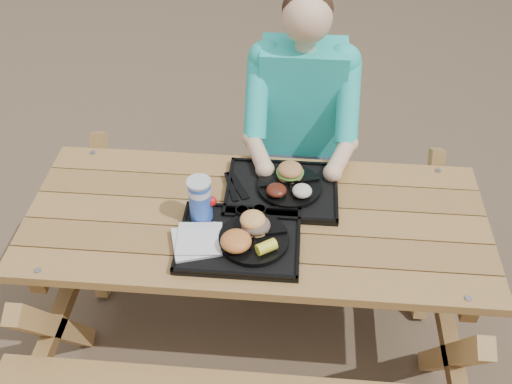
{
  "coord_description": "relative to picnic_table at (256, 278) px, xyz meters",
  "views": [
    {
      "loc": [
        0.13,
        -1.57,
        2.32
      ],
      "look_at": [
        0.0,
        0.0,
        0.88
      ],
      "focal_mm": 40.0,
      "sensor_mm": 36.0,
      "label": 1
    }
  ],
  "objects": [
    {
      "name": "condiment_bbq",
      "position": [
        -0.05,
        -0.02,
        0.41
      ],
      "size": [
        0.05,
        0.05,
        0.03
      ],
      "primitive_type": "cylinder",
      "color": "black",
      "rests_on": "tray_near"
    },
    {
      "name": "tray_near",
      "position": [
        -0.05,
        -0.14,
        0.39
      ],
      "size": [
        0.45,
        0.35,
        0.02
      ],
      "primitive_type": "cube",
      "color": "black",
      "rests_on": "picnic_table"
    },
    {
      "name": "tray_far",
      "position": [
        0.09,
        0.15,
        0.39
      ],
      "size": [
        0.45,
        0.35,
        0.02
      ],
      "primitive_type": "cube",
      "color": "black",
      "rests_on": "picnic_table"
    },
    {
      "name": "cutlery_far",
      "position": [
        -0.09,
        0.15,
        0.4
      ],
      "size": [
        0.11,
        0.17,
        0.01
      ],
      "primitive_type": "cube",
      "rotation": [
        0.0,
        0.0,
        0.5
      ],
      "color": "black",
      "rests_on": "tray_far"
    },
    {
      "name": "diner",
      "position": [
        0.16,
        0.66,
        0.27
      ],
      "size": [
        0.48,
        0.84,
        1.28
      ],
      "primitive_type": null,
      "color": "#1BC3C2",
      "rests_on": "ground"
    },
    {
      "name": "napkin_stack",
      "position": [
        -0.21,
        -0.17,
        0.4
      ],
      "size": [
        0.21,
        0.21,
        0.02
      ],
      "primitive_type": "cube",
      "rotation": [
        0.0,
        0.0,
        0.29
      ],
      "color": "silver",
      "rests_on": "tray_near"
    },
    {
      "name": "condiment_mustard",
      "position": [
        0.01,
        -0.01,
        0.41
      ],
      "size": [
        0.05,
        0.05,
        0.03
      ],
      "primitive_type": "cylinder",
      "color": "gold",
      "rests_on": "tray_near"
    },
    {
      "name": "potato_salad",
      "position": [
        0.17,
        0.1,
        0.44
      ],
      "size": [
        0.08,
        0.08,
        0.04
      ],
      "primitive_type": "ellipsoid",
      "color": "beige",
      "rests_on": "plate_far"
    },
    {
      "name": "burger",
      "position": [
        0.12,
        0.21,
        0.46
      ],
      "size": [
        0.11,
        0.11,
        0.09
      ],
      "primitive_type": null,
      "color": "#B87941",
      "rests_on": "plate_far"
    },
    {
      "name": "picnic_table",
      "position": [
        0.0,
        0.0,
        0.0
      ],
      "size": [
        1.8,
        1.49,
        0.75
      ],
      "primitive_type": null,
      "color": "#999999",
      "rests_on": "ground"
    },
    {
      "name": "corn_cob",
      "position": [
        0.05,
        -0.21,
        0.44
      ],
      "size": [
        0.1,
        0.1,
        0.04
      ],
      "primitive_type": null,
      "rotation": [
        0.0,
        0.0,
        0.58
      ],
      "color": "#FFF635",
      "rests_on": "plate_near"
    },
    {
      "name": "ground",
      "position": [
        0.0,
        0.0,
        -0.38
      ],
      "size": [
        60.0,
        60.0,
        0.0
      ],
      "primitive_type": "plane",
      "color": "#999999",
      "rests_on": "ground"
    },
    {
      "name": "soda_cup",
      "position": [
        -0.21,
        -0.04,
        0.48
      ],
      "size": [
        0.09,
        0.09,
        0.17
      ],
      "primitive_type": "cylinder",
      "color": "blue",
      "rests_on": "tray_near"
    },
    {
      "name": "plate_near",
      "position": [
        0.0,
        -0.15,
        0.41
      ],
      "size": [
        0.26,
        0.26,
        0.02
      ],
      "primitive_type": "cylinder",
      "color": "black",
      "rests_on": "tray_near"
    },
    {
      "name": "baked_beans",
      "position": [
        0.07,
        0.09,
        0.43
      ],
      "size": [
        0.08,
        0.08,
        0.04
      ],
      "primitive_type": "ellipsoid",
      "color": "#531C10",
      "rests_on": "plate_far"
    },
    {
      "name": "sandwich",
      "position": [
        0.01,
        -0.11,
        0.47
      ],
      "size": [
        0.1,
        0.1,
        0.1
      ],
      "primitive_type": null,
      "color": "#EDA553",
      "rests_on": "plate_near"
    },
    {
      "name": "mac_cheese",
      "position": [
        -0.06,
        -0.2,
        0.44
      ],
      "size": [
        0.11,
        0.11,
        0.06
      ],
      "primitive_type": "ellipsoid",
      "color": "orange",
      "rests_on": "plate_near"
    },
    {
      "name": "plate_far",
      "position": [
        0.12,
        0.16,
        0.41
      ],
      "size": [
        0.26,
        0.26,
        0.02
      ],
      "primitive_type": "cylinder",
      "color": "black",
      "rests_on": "tray_far"
    }
  ]
}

